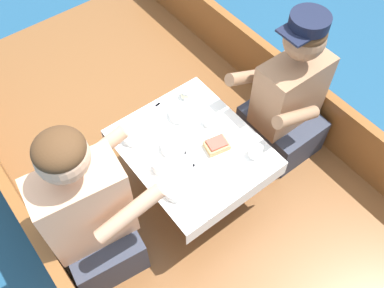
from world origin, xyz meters
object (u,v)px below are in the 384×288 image
person_starboard (287,100)px  tin_can (186,94)px  sandwich (217,145)px  coffee_cup_port (210,119)px  coffee_cup_center (160,166)px  person_port (89,214)px  coffee_cup_starboard (256,151)px

person_starboard → tin_can: person_starboard is taller
sandwich → coffee_cup_port: size_ratio=1.31×
coffee_cup_center → tin_can: (0.40, 0.31, 0.00)m
person_starboard → coffee_cup_center: 0.85m
sandwich → person_port: bearing=174.8°
person_port → coffee_cup_center: bearing=8.8°
sandwich → coffee_cup_port: (0.08, 0.16, -0.00)m
sandwich → coffee_cup_starboard: 0.20m
coffee_cup_port → coffee_cup_starboard: (0.05, -0.32, 0.00)m
person_starboard → coffee_cup_port: 0.48m
sandwich → tin_can: bearing=76.2°
coffee_cup_starboard → tin_can: size_ratio=1.45×
person_port → coffee_cup_center: 0.42m
coffee_cup_port → coffee_cup_center: 0.40m
person_port → tin_can: bearing=28.7°
person_starboard → sandwich: bearing=1.4°
tin_can → coffee_cup_center: bearing=-142.5°
person_port → coffee_cup_starboard: size_ratio=10.52×
coffee_cup_center → tin_can: bearing=37.5°
coffee_cup_center → person_starboard: bearing=-4.3°
coffee_cup_starboard → tin_can: coffee_cup_starboard is taller
person_starboard → coffee_cup_starboard: size_ratio=10.13×
person_starboard → coffee_cup_starboard: person_starboard is taller
sandwich → person_starboard: bearing=1.3°
person_port → coffee_cup_starboard: bearing=-7.1°
person_starboard → coffee_cup_starboard: 0.44m
coffee_cup_port → tin_can: (0.01, 0.22, -0.00)m
person_starboard → coffee_cup_center: person_starboard is taller
coffee_cup_starboard → coffee_cup_center: 0.50m
person_port → person_starboard: (1.26, -0.05, -0.02)m
person_starboard → coffee_cup_port: (-0.45, 0.15, 0.03)m
person_starboard → coffee_cup_center: (-0.84, 0.06, 0.03)m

